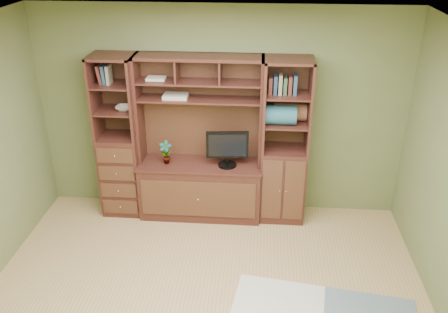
# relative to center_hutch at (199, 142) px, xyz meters

# --- Properties ---
(room) EXTENTS (4.60, 4.10, 2.64)m
(room) POSITION_rel_center_hutch_xyz_m (0.23, -1.73, 0.28)
(room) COLOR tan
(room) RESTS_ON ground
(center_hutch) EXTENTS (1.54, 0.53, 2.05)m
(center_hutch) POSITION_rel_center_hutch_xyz_m (0.00, 0.00, 0.00)
(center_hutch) COLOR #431E17
(center_hutch) RESTS_ON ground
(left_tower) EXTENTS (0.50, 0.45, 2.05)m
(left_tower) POSITION_rel_center_hutch_xyz_m (-1.00, 0.04, 0.00)
(left_tower) COLOR #431E17
(left_tower) RESTS_ON ground
(right_tower) EXTENTS (0.55, 0.45, 2.05)m
(right_tower) POSITION_rel_center_hutch_xyz_m (1.02, 0.04, 0.00)
(right_tower) COLOR #431E17
(right_tower) RESTS_ON ground
(monitor) EXTENTS (0.53, 0.27, 0.62)m
(monitor) POSITION_rel_center_hutch_xyz_m (0.34, -0.03, 0.02)
(monitor) COLOR black
(monitor) RESTS_ON center_hutch
(orchid) EXTENTS (0.16, 0.11, 0.30)m
(orchid) POSITION_rel_center_hutch_xyz_m (-0.41, -0.03, -0.15)
(orchid) COLOR #AA5139
(orchid) RESTS_ON center_hutch
(magazines) EXTENTS (0.29, 0.21, 0.04)m
(magazines) POSITION_rel_center_hutch_xyz_m (-0.28, 0.09, 0.54)
(magazines) COLOR beige
(magazines) RESTS_ON center_hutch
(bowl) EXTENTS (0.20, 0.20, 0.05)m
(bowl) POSITION_rel_center_hutch_xyz_m (-0.90, 0.04, 0.39)
(bowl) COLOR white
(bowl) RESTS_ON left_tower
(blanket_teal) EXTENTS (0.39, 0.22, 0.22)m
(blanket_teal) POSITION_rel_center_hutch_xyz_m (0.94, -0.01, 0.38)
(blanket_teal) COLOR #275A68
(blanket_teal) RESTS_ON right_tower
(blanket_red) EXTENTS (0.38, 0.21, 0.21)m
(blanket_red) POSITION_rel_center_hutch_xyz_m (1.07, 0.12, 0.37)
(blanket_red) COLOR brown
(blanket_red) RESTS_ON right_tower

